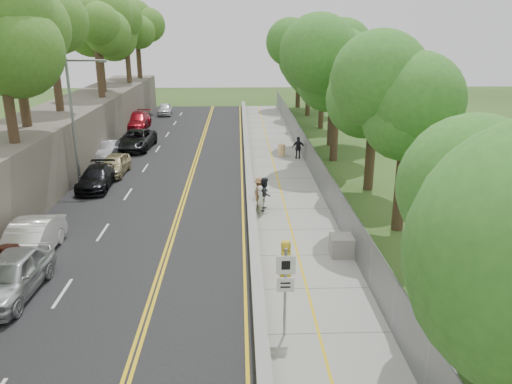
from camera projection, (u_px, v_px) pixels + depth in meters
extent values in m
plane|color=#33511E|center=(250.00, 291.00, 19.33)|extent=(140.00, 140.00, 0.00)
cube|color=black|center=(164.00, 180.00, 33.38)|extent=(11.20, 66.00, 0.04)
cube|color=gray|center=(283.00, 179.00, 33.65)|extent=(4.20, 66.00, 0.05)
cube|color=#E3F03D|center=(249.00, 175.00, 33.49)|extent=(0.42, 66.00, 0.60)
cube|color=#595147|center=(38.00, 152.00, 32.49)|extent=(5.00, 66.00, 4.00)
cube|color=slate|center=(314.00, 164.00, 33.41)|extent=(0.04, 66.00, 2.00)
cylinder|color=gray|center=(73.00, 124.00, 31.01)|extent=(0.18, 0.18, 8.00)
cylinder|color=gray|center=(84.00, 60.00, 29.85)|extent=(2.30, 0.13, 0.13)
cube|color=gray|center=(102.00, 61.00, 29.90)|extent=(0.50, 0.22, 0.14)
cylinder|color=gray|center=(285.00, 293.00, 16.02)|extent=(0.09, 0.09, 3.10)
cube|color=white|center=(286.00, 265.00, 15.68)|extent=(0.62, 0.04, 0.62)
cube|color=white|center=(285.00, 285.00, 15.90)|extent=(0.56, 0.04, 0.50)
cylinder|color=orange|center=(282.00, 150.00, 39.43)|extent=(0.56, 0.56, 0.92)
cube|color=gray|center=(345.00, 245.00, 22.17)|extent=(1.37, 1.04, 0.89)
imported|color=#B1B1B6|center=(11.00, 276.00, 18.70)|extent=(2.08, 4.83, 1.62)
imported|color=white|center=(30.00, 241.00, 21.80)|extent=(1.68, 4.83, 1.59)
imported|color=black|center=(96.00, 178.00, 31.45)|extent=(2.04, 4.69, 1.34)
imported|color=tan|center=(114.00, 164.00, 34.42)|extent=(1.76, 4.14, 1.39)
imported|color=#ADAEB3|center=(107.00, 150.00, 38.61)|extent=(1.47, 4.09, 1.34)
imported|color=black|center=(136.00, 140.00, 41.66)|extent=(2.93, 5.77, 1.56)
imported|color=maroon|center=(137.00, 121.00, 49.91)|extent=(2.32, 5.65, 1.64)
imported|color=white|center=(165.00, 109.00, 58.23)|extent=(1.78, 3.96, 1.32)
imported|color=gold|center=(286.00, 259.00, 20.06)|extent=(0.52, 0.79, 1.61)
imported|color=white|center=(260.00, 200.00, 26.96)|extent=(0.56, 0.68, 1.61)
imported|color=#212228|center=(265.00, 194.00, 27.58)|extent=(0.94, 1.07, 1.86)
imported|color=olive|center=(260.00, 193.00, 27.90)|extent=(1.04, 1.30, 1.76)
imported|color=black|center=(298.00, 148.00, 38.43)|extent=(1.02, 0.44, 1.72)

